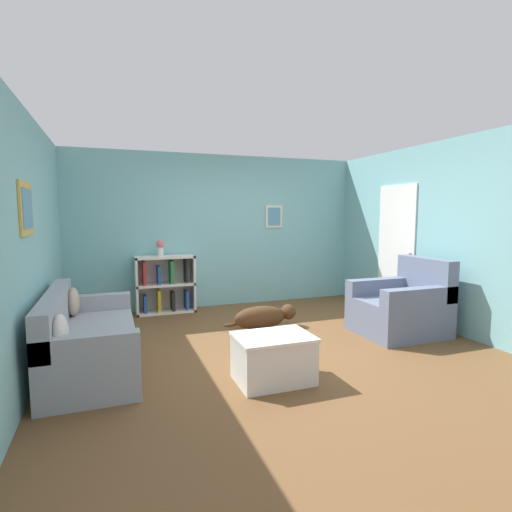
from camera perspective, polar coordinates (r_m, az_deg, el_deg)
The scene contains 10 objects.
ground_plane at distance 5.09m, azimuth 1.59°, elevation -12.30°, with size 14.00×14.00×0.00m, color brown.
wall_back at distance 6.97m, azimuth -5.22°, elevation 3.57°, with size 5.60×0.13×2.60m.
wall_left at distance 4.56m, azimuth -29.69°, elevation 1.47°, with size 0.13×5.00×2.60m.
wall_right at distance 6.26m, azimuth 23.82°, elevation 2.72°, with size 0.16×5.00×2.60m.
couch at distance 4.54m, azimuth -23.04°, elevation -11.13°, with size 0.84×1.89×0.82m.
bookshelf at distance 6.66m, azimuth -12.86°, elevation -4.06°, with size 0.94×0.35×0.92m.
recliner_chair at distance 5.73m, azimuth 20.14°, elevation -6.92°, with size 1.06×0.93×1.01m.
coffee_table at distance 3.94m, azimuth 2.49°, elevation -14.20°, with size 0.73×0.54×0.45m.
dog at distance 5.65m, azimuth 1.10°, elevation -8.67°, with size 1.06×0.29×0.32m.
vase at distance 6.55m, azimuth -13.52°, elevation 1.25°, with size 0.13×0.13×0.26m.
Camera 1 is at (-1.79, -4.48, 1.61)m, focal length 28.00 mm.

